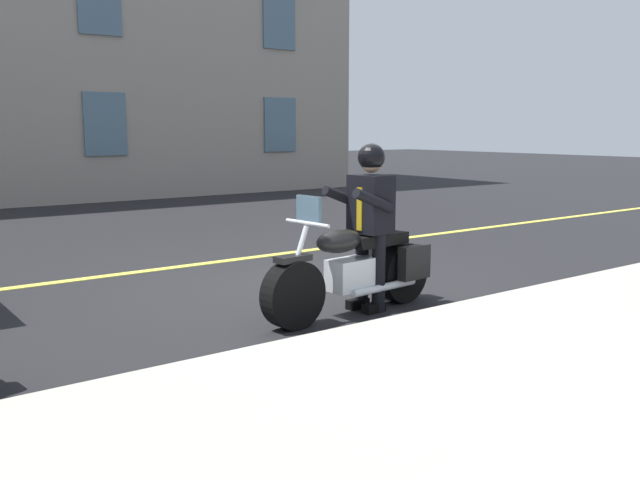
# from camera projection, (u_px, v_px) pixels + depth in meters

# --- Properties ---
(ground_plane) EXTENTS (80.00, 80.00, 0.00)m
(ground_plane) POSITION_uv_depth(u_px,v_px,m) (302.00, 287.00, 8.32)
(ground_plane) COLOR black
(lane_center_stripe) EXTENTS (60.00, 0.16, 0.01)m
(lane_center_stripe) POSITION_uv_depth(u_px,v_px,m) (222.00, 261.00, 9.91)
(lane_center_stripe) COLOR #E5DB4C
(lane_center_stripe) RESTS_ON ground_plane
(motorcycle_main) EXTENTS (2.22, 0.73, 1.26)m
(motorcycle_main) POSITION_uv_depth(u_px,v_px,m) (356.00, 270.00, 7.09)
(motorcycle_main) COLOR black
(motorcycle_main) RESTS_ON ground_plane
(rider_main) EXTENTS (0.66, 0.59, 1.74)m
(rider_main) POSITION_uv_depth(u_px,v_px,m) (370.00, 212.00, 7.13)
(rider_main) COLOR black
(rider_main) RESTS_ON ground_plane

